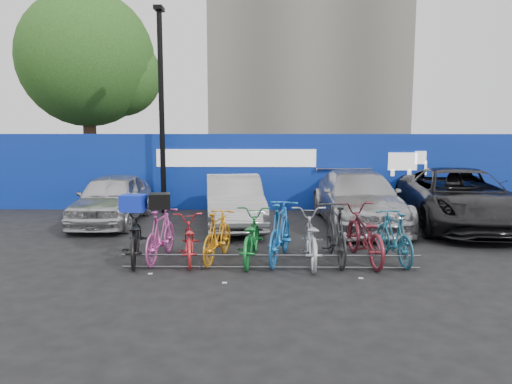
{
  "coord_description": "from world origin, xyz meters",
  "views": [
    {
      "loc": [
        -0.13,
        -9.68,
        2.73
      ],
      "look_at": [
        -0.31,
        2.0,
        1.12
      ],
      "focal_mm": 35.0,
      "sensor_mm": 36.0,
      "label": 1
    }
  ],
  "objects_px": {
    "car_1": "(234,201)",
    "bike_7": "(336,233)",
    "car_3": "(459,198)",
    "bike_0": "(134,237)",
    "bike_rack": "(270,261)",
    "lamppost": "(161,105)",
    "bike_1": "(161,234)",
    "bike_5": "(280,231)",
    "bike_6": "(310,238)",
    "bike_9": "(394,237)",
    "tree": "(93,62)",
    "car_2": "(358,198)",
    "bike_8": "(364,234)",
    "car_0": "(112,199)",
    "bike_4": "(251,237)",
    "bike_2": "(188,239)",
    "bike_3": "(218,236)"
  },
  "relations": [
    {
      "from": "car_1",
      "to": "bike_7",
      "type": "relative_size",
      "value": 2.08
    },
    {
      "from": "car_3",
      "to": "bike_0",
      "type": "distance_m",
      "value": 8.54
    },
    {
      "from": "bike_rack",
      "to": "car_1",
      "type": "bearing_deg",
      "value": 103.03
    },
    {
      "from": "lamppost",
      "to": "bike_0",
      "type": "bearing_deg",
      "value": -84.7
    },
    {
      "from": "bike_1",
      "to": "car_1",
      "type": "bearing_deg",
      "value": -103.7
    },
    {
      "from": "bike_5",
      "to": "bike_0",
      "type": "bearing_deg",
      "value": 14.09
    },
    {
      "from": "bike_6",
      "to": "bike_9",
      "type": "xyz_separation_m",
      "value": [
        1.66,
        0.13,
        -0.0
      ]
    },
    {
      "from": "tree",
      "to": "lamppost",
      "type": "bearing_deg",
      "value": -52.49
    },
    {
      "from": "car_2",
      "to": "car_3",
      "type": "height_order",
      "value": "car_3"
    },
    {
      "from": "bike_7",
      "to": "car_2",
      "type": "bearing_deg",
      "value": -109.5
    },
    {
      "from": "bike_rack",
      "to": "car_2",
      "type": "xyz_separation_m",
      "value": [
        2.42,
        4.24,
        0.56
      ]
    },
    {
      "from": "tree",
      "to": "bike_8",
      "type": "distance_m",
      "value": 13.99
    },
    {
      "from": "car_3",
      "to": "bike_8",
      "type": "bearing_deg",
      "value": -127.85
    },
    {
      "from": "bike_rack",
      "to": "bike_6",
      "type": "relative_size",
      "value": 2.82
    },
    {
      "from": "car_0",
      "to": "bike_1",
      "type": "xyz_separation_m",
      "value": [
        2.1,
        -3.73,
        -0.16
      ]
    },
    {
      "from": "car_2",
      "to": "bike_4",
      "type": "height_order",
      "value": "car_2"
    },
    {
      "from": "bike_0",
      "to": "bike_2",
      "type": "relative_size",
      "value": 1.13
    },
    {
      "from": "bike_5",
      "to": "bike_9",
      "type": "relative_size",
      "value": 1.17
    },
    {
      "from": "lamppost",
      "to": "bike_8",
      "type": "bearing_deg",
      "value": -46.77
    },
    {
      "from": "car_2",
      "to": "bike_9",
      "type": "xyz_separation_m",
      "value": [
        0.02,
        -3.69,
        -0.2
      ]
    },
    {
      "from": "bike_rack",
      "to": "bike_8",
      "type": "relative_size",
      "value": 2.65
    },
    {
      "from": "car_3",
      "to": "car_1",
      "type": "bearing_deg",
      "value": -174.45
    },
    {
      "from": "bike_0",
      "to": "bike_8",
      "type": "xyz_separation_m",
      "value": [
        4.55,
        0.1,
        0.05
      ]
    },
    {
      "from": "bike_0",
      "to": "bike_6",
      "type": "relative_size",
      "value": 0.97
    },
    {
      "from": "lamppost",
      "to": "car_2",
      "type": "distance_m",
      "value": 6.42
    },
    {
      "from": "bike_2",
      "to": "bike_3",
      "type": "bearing_deg",
      "value": 176.87
    },
    {
      "from": "bike_2",
      "to": "bike_6",
      "type": "relative_size",
      "value": 0.86
    },
    {
      "from": "car_3",
      "to": "bike_9",
      "type": "distance_m",
      "value": 4.4
    },
    {
      "from": "car_2",
      "to": "bike_1",
      "type": "bearing_deg",
      "value": -143.35
    },
    {
      "from": "bike_1",
      "to": "bike_9",
      "type": "relative_size",
      "value": 1.02
    },
    {
      "from": "bike_3",
      "to": "bike_9",
      "type": "distance_m",
      "value": 3.49
    },
    {
      "from": "bike_1",
      "to": "bike_7",
      "type": "distance_m",
      "value": 3.49
    },
    {
      "from": "car_3",
      "to": "bike_5",
      "type": "xyz_separation_m",
      "value": [
        -4.87,
        -3.49,
        -0.16
      ]
    },
    {
      "from": "bike_rack",
      "to": "bike_1",
      "type": "distance_m",
      "value": 2.31
    },
    {
      "from": "bike_1",
      "to": "bike_6",
      "type": "distance_m",
      "value": 2.98
    },
    {
      "from": "bike_0",
      "to": "car_3",
      "type": "bearing_deg",
      "value": -166.83
    },
    {
      "from": "bike_rack",
      "to": "bike_1",
      "type": "bearing_deg",
      "value": 163.98
    },
    {
      "from": "bike_0",
      "to": "bike_7",
      "type": "relative_size",
      "value": 0.98
    },
    {
      "from": "lamppost",
      "to": "car_1",
      "type": "xyz_separation_m",
      "value": [
        2.27,
        -1.98,
        -2.6
      ]
    },
    {
      "from": "tree",
      "to": "lamppost",
      "type": "height_order",
      "value": "tree"
    },
    {
      "from": "car_0",
      "to": "bike_3",
      "type": "xyz_separation_m",
      "value": [
        3.24,
        -3.77,
        -0.17
      ]
    },
    {
      "from": "bike_0",
      "to": "bike_4",
      "type": "bearing_deg",
      "value": 169.0
    },
    {
      "from": "car_3",
      "to": "bike_2",
      "type": "distance_m",
      "value": 7.57
    },
    {
      "from": "bike_2",
      "to": "bike_6",
      "type": "distance_m",
      "value": 2.41
    },
    {
      "from": "bike_rack",
      "to": "bike_6",
      "type": "xyz_separation_m",
      "value": [
        0.78,
        0.43,
        0.36
      ]
    },
    {
      "from": "lamppost",
      "to": "bike_6",
      "type": "distance_m",
      "value": 7.38
    },
    {
      "from": "bike_4",
      "to": "bike_5",
      "type": "relative_size",
      "value": 0.96
    },
    {
      "from": "bike_5",
      "to": "car_0",
      "type": "bearing_deg",
      "value": -27.31
    },
    {
      "from": "bike_5",
      "to": "bike_6",
      "type": "relative_size",
      "value": 1.01
    },
    {
      "from": "car_3",
      "to": "bike_7",
      "type": "relative_size",
      "value": 2.81
    }
  ]
}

